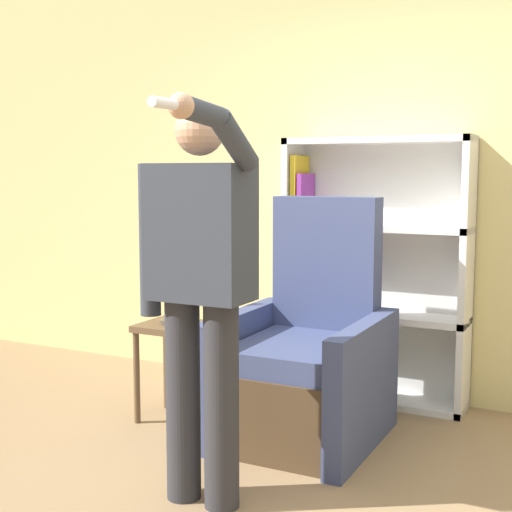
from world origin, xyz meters
The scene contains 6 objects.
wall_back centered at (0.00, 2.03, 1.40)m, with size 8.00×0.06×2.80m.
bookcase centered at (-0.29, 1.87, 0.79)m, with size 1.14×0.28×1.64m.
armchair centered at (-0.36, 1.12, 0.38)m, with size 0.81×0.92×1.29m.
person_standing centered at (-0.44, 0.17, 0.97)m, with size 0.57×0.78×1.70m.
side_table centered at (-1.13, 1.01, 0.44)m, with size 0.35×0.35×0.56m.
table_lamp centered at (-1.13, 1.01, 0.96)m, with size 0.22×0.22×0.54m.
Camera 1 is at (1.10, -2.35, 1.42)m, focal length 50.00 mm.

